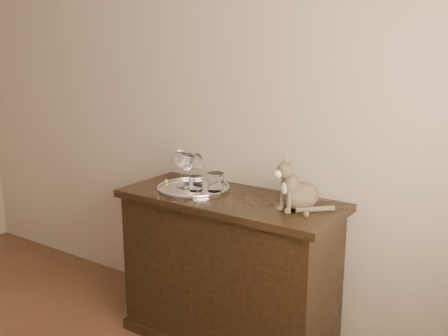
# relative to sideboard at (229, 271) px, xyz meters

# --- Properties ---
(wall_back) EXTENTS (4.00, 0.10, 2.70)m
(wall_back) POSITION_rel_sideboard_xyz_m (-0.60, 0.31, 0.93)
(wall_back) COLOR tan
(wall_back) RESTS_ON ground
(sideboard) EXTENTS (1.20, 0.50, 0.85)m
(sideboard) POSITION_rel_sideboard_xyz_m (0.00, 0.00, 0.00)
(sideboard) COLOR black
(sideboard) RESTS_ON ground
(tray) EXTENTS (0.40, 0.40, 0.01)m
(tray) POSITION_rel_sideboard_xyz_m (-0.24, 0.01, 0.43)
(tray) COLOR silver
(tray) RESTS_ON sideboard
(wine_glass_a) EXTENTS (0.07, 0.07, 0.18)m
(wine_glass_a) POSITION_rel_sideboard_xyz_m (-0.30, 0.05, 0.53)
(wine_glass_a) COLOR silver
(wine_glass_a) RESTS_ON tray
(wine_glass_b) EXTENTS (0.07, 0.07, 0.17)m
(wine_glass_b) POSITION_rel_sideboard_xyz_m (-0.28, 0.10, 0.52)
(wine_glass_b) COLOR white
(wine_glass_b) RESTS_ON tray
(wine_glass_c) EXTENTS (0.08, 0.08, 0.21)m
(wine_glass_c) POSITION_rel_sideboard_xyz_m (-0.31, -0.00, 0.54)
(wine_glass_c) COLOR white
(wine_glass_c) RESTS_ON tray
(wine_glass_d) EXTENTS (0.07, 0.07, 0.18)m
(wine_glass_d) POSITION_rel_sideboard_xyz_m (-0.28, -0.01, 0.52)
(wine_glass_d) COLOR white
(wine_glass_d) RESTS_ON tray
(tumbler_a) EXTENTS (0.07, 0.07, 0.08)m
(tumbler_a) POSITION_rel_sideboard_xyz_m (-0.20, -0.03, 0.47)
(tumbler_a) COLOR silver
(tumbler_a) RESTS_ON tray
(tumbler_c) EXTENTS (0.09, 0.09, 0.10)m
(tumbler_c) POSITION_rel_sideboard_xyz_m (-0.10, 0.02, 0.48)
(tumbler_c) COLOR white
(tumbler_c) RESTS_ON tray
(cat) EXTENTS (0.33, 0.32, 0.26)m
(cat) POSITION_rel_sideboard_xyz_m (0.39, 0.03, 0.55)
(cat) COLOR #493A2B
(cat) RESTS_ON sideboard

